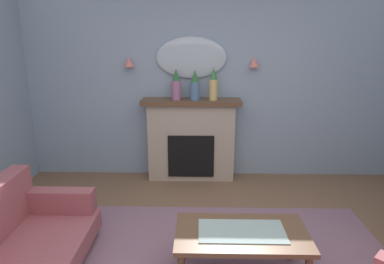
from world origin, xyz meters
TOP-DOWN VIEW (x-y plane):
  - wall_back at (0.00, 2.53)m, footprint 6.28×0.10m
  - fireplace at (-0.32, 2.30)m, footprint 1.36×0.36m
  - mantel_vase_centre at (-0.52, 2.28)m, footprint 0.13×0.13m
  - mantel_vase_left at (-0.27, 2.28)m, footprint 0.14×0.14m
  - mantel_vase_right at (-0.02, 2.28)m, footprint 0.11×0.11m
  - wall_mirror at (-0.32, 2.45)m, footprint 0.96×0.06m
  - wall_sconce_left at (-1.17, 2.40)m, footprint 0.14×0.14m
  - wall_sconce_right at (0.53, 2.40)m, footprint 0.14×0.14m
  - coffee_table at (0.15, 0.20)m, footprint 1.10×0.60m
  - floral_couch at (-1.75, 0.00)m, footprint 0.86×1.72m

SIDE VIEW (x-z plane):
  - floral_couch at x=-1.75m, z-range -0.06..0.70m
  - coffee_table at x=0.15m, z-range 0.16..0.61m
  - fireplace at x=-0.32m, z-range -0.01..1.15m
  - mantel_vase_left at x=-0.27m, z-range 1.13..1.54m
  - mantel_vase_centre at x=-0.52m, z-range 1.14..1.56m
  - mantel_vase_right at x=-0.02m, z-range 1.15..1.59m
  - wall_back at x=0.00m, z-range 0.00..2.79m
  - wall_sconce_left at x=-1.17m, z-range 1.59..1.73m
  - wall_sconce_right at x=0.53m, z-range 1.59..1.73m
  - wall_mirror at x=-0.32m, z-range 1.43..1.99m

